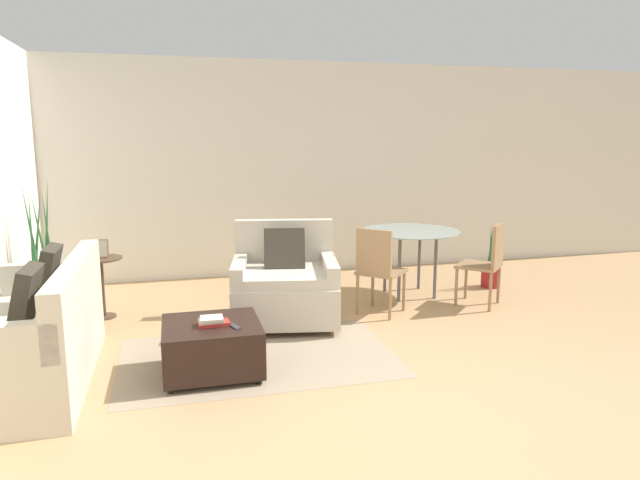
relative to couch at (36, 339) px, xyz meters
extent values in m
plane|color=tan|center=(2.61, -0.94, -0.32)|extent=(20.00, 20.00, 0.00)
cube|color=silver|center=(2.61, 2.93, 1.05)|extent=(12.00, 0.06, 2.75)
cube|color=gray|center=(1.65, 0.04, -0.32)|extent=(2.23, 1.43, 0.00)
cube|color=beige|center=(1.65, -0.49, -0.32)|extent=(2.19, 0.05, 0.00)
cube|color=beige|center=(1.65, -0.32, -0.32)|extent=(2.19, 0.05, 0.00)
cube|color=beige|center=(1.65, -0.14, -0.32)|extent=(2.19, 0.05, 0.00)
cube|color=beige|center=(1.65, 0.04, -0.32)|extent=(2.19, 0.05, 0.00)
cube|color=beige|center=(1.65, 0.22, -0.32)|extent=(2.19, 0.05, 0.00)
cube|color=beige|center=(1.65, 0.40, -0.32)|extent=(2.19, 0.05, 0.00)
cube|color=beige|center=(1.65, 0.58, -0.32)|extent=(2.19, 0.05, 0.00)
cube|color=beige|center=(-0.05, 0.00, -0.09)|extent=(0.83, 1.85, 0.46)
cube|color=beige|center=(0.30, 0.00, 0.35)|extent=(0.14, 1.85, 0.44)
cube|color=beige|center=(-0.05, 0.86, 0.27)|extent=(0.76, 0.12, 0.26)
cube|color=#383328|center=(0.04, 0.41, 0.42)|extent=(0.19, 0.40, 0.41)
cube|color=#383328|center=(0.04, -0.32, 0.42)|extent=(0.19, 0.40, 0.41)
cube|color=beige|center=(2.04, 0.86, -0.08)|extent=(1.14, 1.10, 0.38)
cube|color=beige|center=(2.04, 0.82, 0.16)|extent=(0.89, 0.94, 0.10)
cube|color=beige|center=(2.12, 1.26, 0.38)|extent=(1.00, 0.30, 0.53)
cube|color=beige|center=(1.61, 0.94, 0.21)|extent=(0.27, 0.87, 0.20)
cube|color=beige|center=(2.47, 0.78, 0.21)|extent=(0.27, 0.87, 0.20)
cylinder|color=brown|center=(1.56, 0.55, -0.29)|extent=(0.05, 0.05, 0.06)
cylinder|color=brown|center=(2.38, 0.40, -0.29)|extent=(0.05, 0.05, 0.06)
cylinder|color=brown|center=(1.70, 1.31, -0.29)|extent=(0.05, 0.05, 0.06)
cylinder|color=brown|center=(2.52, 1.16, -0.29)|extent=(0.05, 0.05, 0.06)
cube|color=#383328|center=(2.06, 0.97, 0.39)|extent=(0.43, 0.29, 0.41)
cube|color=black|center=(1.27, -0.18, -0.11)|extent=(0.73, 0.69, 0.36)
cylinder|color=black|center=(0.95, -0.47, -0.30)|extent=(0.04, 0.04, 0.04)
cylinder|color=black|center=(1.58, -0.47, -0.30)|extent=(0.04, 0.04, 0.04)
cylinder|color=black|center=(0.95, 0.12, -0.30)|extent=(0.04, 0.04, 0.04)
cylinder|color=black|center=(1.58, 0.12, -0.30)|extent=(0.04, 0.04, 0.04)
cube|color=#B72D28|center=(1.28, -0.22, 0.09)|extent=(0.24, 0.15, 0.03)
cube|color=beige|center=(1.26, -0.23, 0.11)|extent=(0.19, 0.12, 0.02)
cube|color=beige|center=(1.27, -0.23, 0.13)|extent=(0.17, 0.15, 0.02)
cube|color=#333338|center=(1.43, -0.30, 0.08)|extent=(0.09, 0.16, 0.01)
cylinder|color=brown|center=(-0.23, 1.45, -0.16)|extent=(0.33, 0.33, 0.32)
cylinder|color=black|center=(-0.23, 1.45, -0.02)|extent=(0.30, 0.30, 0.02)
cone|color=#286033|center=(-0.15, 1.44, 0.48)|extent=(0.06, 0.16, 0.98)
cone|color=#286033|center=(-0.17, 1.52, 0.54)|extent=(0.16, 0.14, 1.08)
cone|color=#286033|center=(-0.25, 1.48, 0.50)|extent=(0.16, 0.14, 1.01)
cone|color=#286033|center=(-0.29, 1.45, 0.48)|extent=(0.05, 0.15, 0.98)
cone|color=#286033|center=(-0.28, 1.40, 0.53)|extent=(0.18, 0.16, 1.07)
cone|color=#286033|center=(-0.20, 1.40, 0.49)|extent=(0.15, 0.10, 0.99)
cylinder|color=#4C3828|center=(0.31, 1.48, 0.28)|extent=(0.41, 0.41, 0.02)
cylinder|color=#4C3828|center=(0.31, 1.48, -0.02)|extent=(0.04, 0.04, 0.58)
cylinder|color=#4C3828|center=(0.31, 1.48, -0.32)|extent=(0.23, 0.23, 0.02)
cube|color=#8C6647|center=(0.31, 1.48, 0.38)|extent=(0.16, 0.05, 0.18)
cube|color=#B2A893|center=(0.31, 1.48, 0.38)|extent=(0.14, 0.04, 0.16)
cube|color=#8C6647|center=(0.31, 1.51, 0.34)|extent=(0.02, 0.04, 0.09)
cylinder|color=#8C9E99|center=(3.62, 1.49, 0.42)|extent=(1.11, 1.11, 0.01)
cylinder|color=#59595B|center=(3.40, 1.27, 0.05)|extent=(0.04, 0.04, 0.74)
cylinder|color=#59595B|center=(3.83, 1.27, 0.05)|extent=(0.04, 0.04, 0.74)
cylinder|color=#59595B|center=(3.40, 1.70, 0.05)|extent=(0.04, 0.04, 0.74)
cylinder|color=#59595B|center=(3.83, 1.70, 0.05)|extent=(0.04, 0.04, 0.74)
cube|color=#93704C|center=(3.06, 0.93, 0.11)|extent=(0.59, 0.59, 0.03)
cube|color=#93704C|center=(2.93, 0.80, 0.35)|extent=(0.29, 0.29, 0.45)
cylinder|color=#93704C|center=(3.32, 0.93, -0.11)|extent=(0.03, 0.03, 0.42)
cylinder|color=#93704C|center=(3.06, 1.19, -0.11)|extent=(0.03, 0.03, 0.42)
cylinder|color=#93704C|center=(3.06, 0.68, -0.11)|extent=(0.03, 0.03, 0.42)
cylinder|color=#93704C|center=(2.81, 0.93, -0.11)|extent=(0.03, 0.03, 0.42)
cube|color=#93704C|center=(4.17, 0.93, 0.11)|extent=(0.59, 0.59, 0.03)
cube|color=#93704C|center=(4.31, 0.80, 0.35)|extent=(0.29, 0.29, 0.45)
cylinder|color=#93704C|center=(4.17, 1.19, -0.11)|extent=(0.03, 0.03, 0.42)
cylinder|color=#93704C|center=(3.92, 0.93, -0.11)|extent=(0.03, 0.03, 0.42)
cylinder|color=#93704C|center=(4.43, 0.93, -0.11)|extent=(0.03, 0.03, 0.42)
cylinder|color=#93704C|center=(4.17, 0.68, -0.11)|extent=(0.03, 0.03, 0.42)
cylinder|color=maroon|center=(4.72, 1.56, -0.20)|extent=(0.23, 0.23, 0.25)
cylinder|color=black|center=(4.72, 1.56, -0.08)|extent=(0.21, 0.21, 0.02)
cone|color=#286033|center=(4.77, 1.57, 0.22)|extent=(0.05, 0.09, 0.58)
cone|color=#286033|center=(4.73, 1.61, 0.16)|extent=(0.07, 0.05, 0.45)
cone|color=#286033|center=(4.70, 1.56, 0.19)|extent=(0.04, 0.08, 0.52)
cone|color=#286033|center=(4.73, 1.51, 0.16)|extent=(0.11, 0.06, 0.46)
camera|label=1|loc=(1.02, -4.41, 1.48)|focal=32.00mm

